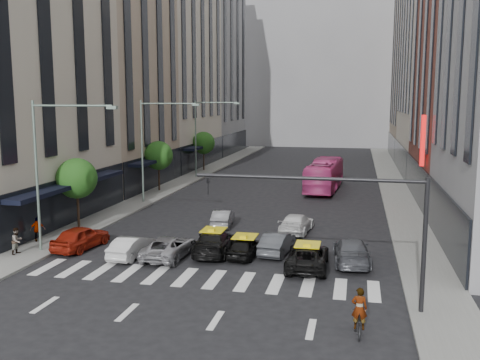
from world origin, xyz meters
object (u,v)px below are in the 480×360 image
Objects in this scene: car_red at (81,237)px; pedestrian_near at (17,241)px; streetlamp_mid at (152,137)px; taxi_left at (214,242)px; motorcycle at (359,324)px; taxi_center at (245,247)px; car_white_front at (131,247)px; bus at (324,175)px; streetlamp_far at (203,128)px; pedestrian_far at (38,230)px; streetlamp_near at (50,156)px.

car_red is 2.73× the size of pedestrian_near.
streetlamp_mid is 17.85m from pedestrian_near.
taxi_left reaches higher than motorcycle.
taxi_center is at bearing -73.65° from pedestrian_near.
car_red is 3.89m from car_white_front.
car_white_front is 2.27× the size of motorcycle.
car_white_front is at bearing 17.79° from taxi_center.
streetlamp_mid is at bearing -46.35° from taxi_center.
motorcycle is (16.85, -8.82, -0.30)m from car_red.
bus is 31.90m from pedestrian_near.
taxi_left is at bearing -3.16° from taxi_center.
streetlamp_mid is at bearing -90.00° from streetlamp_far.
bus is 6.65× the size of motorcycle.
car_red reaches higher than car_white_front.
pedestrian_far is at bearing 59.99° from bus.
car_white_front is 4.86m from taxi_left.
streetlamp_near reaches higher than car_white_front.
car_red is 3.65m from pedestrian_near.
taxi_left is at bearing -155.02° from car_white_front.
pedestrian_far is (-2.24, 1.70, -4.96)m from streetlamp_near.
taxi_center is at bearing 86.91° from bus.
streetlamp_mid reaches higher than car_red.
pedestrian_near is at bearing 9.95° from taxi_left.
streetlamp_far is 16.09m from bus.
pedestrian_near is at bearing 45.18° from car_red.
pedestrian_near is (-1.81, -17.05, -4.96)m from streetlamp_mid.
pedestrian_near is at bearing 72.27° from pedestrian_far.
motorcycle is at bearing -103.97° from pedestrian_near.
streetlamp_near is 16.00m from streetlamp_mid.
streetlamp_far is 33.47m from pedestrian_near.
streetlamp_mid is 2.07× the size of car_red.
taxi_center is (11.37, -30.28, -5.29)m from streetlamp_far.
taxi_left is 24.92m from bus.
streetlamp_near is 10.90m from taxi_left.
taxi_left is (9.38, 2.01, -5.18)m from streetlamp_near.
pedestrian_near is at bearing -149.93° from streetlamp_near.
taxi_left is (4.53, 1.75, 0.09)m from car_white_front.
taxi_center is 13.47m from pedestrian_near.
streetlamp_mid is at bearing -69.09° from car_white_front.
streetlamp_mid and streetlamp_far have the same top height.
streetlamp_far is at bearing 1.35° from pedestrian_near.
taxi_left is 0.44× the size of bus.
streetlamp_far reaches higher than pedestrian_far.
car_white_front is 6.69m from taxi_center.
streetlamp_near is 5.41m from car_red.
pedestrian_far is at bearing 5.23° from taxi_center.
streetlamp_mid is at bearing -61.51° from taxi_left.
taxi_center is at bearing -56.30° from motorcycle.
pedestrian_far is at bearing -94.22° from streetlamp_far.
car_white_front is 7.23m from pedestrian_far.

